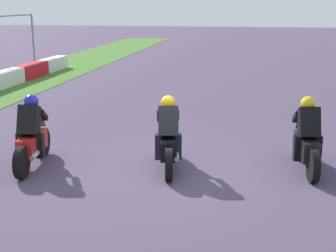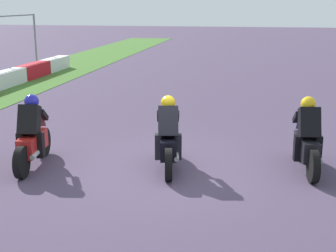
% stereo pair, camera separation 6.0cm
% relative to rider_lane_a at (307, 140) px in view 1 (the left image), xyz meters
% --- Properties ---
extents(ground_plane, '(120.00, 120.00, 0.00)m').
position_rel_rider_lane_a_xyz_m(ground_plane, '(-0.45, 2.74, -0.62)').
color(ground_plane, '#473951').
extents(rider_lane_a, '(2.04, 0.57, 1.51)m').
position_rel_rider_lane_a_xyz_m(rider_lane_a, '(0.00, 0.00, 0.00)').
color(rider_lane_a, black).
rests_on(rider_lane_a, ground_plane).
extents(rider_lane_b, '(2.03, 0.63, 1.51)m').
position_rel_rider_lane_a_xyz_m(rider_lane_b, '(-0.40, 2.78, 0.00)').
color(rider_lane_b, black).
rests_on(rider_lane_b, ground_plane).
extents(rider_lane_c, '(2.04, 0.59, 1.51)m').
position_rel_rider_lane_a_xyz_m(rider_lane_c, '(-0.79, 5.57, 0.00)').
color(rider_lane_c, black).
rests_on(rider_lane_c, ground_plane).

